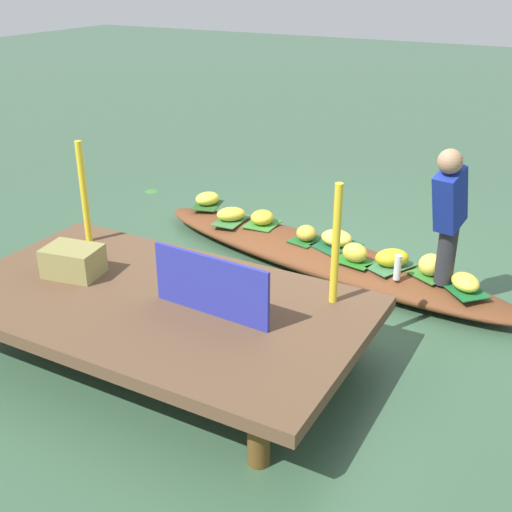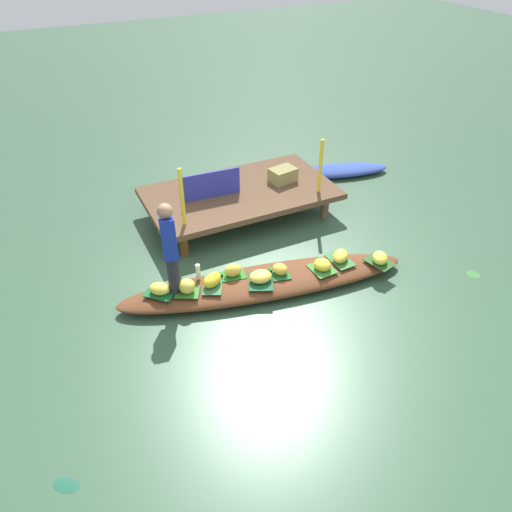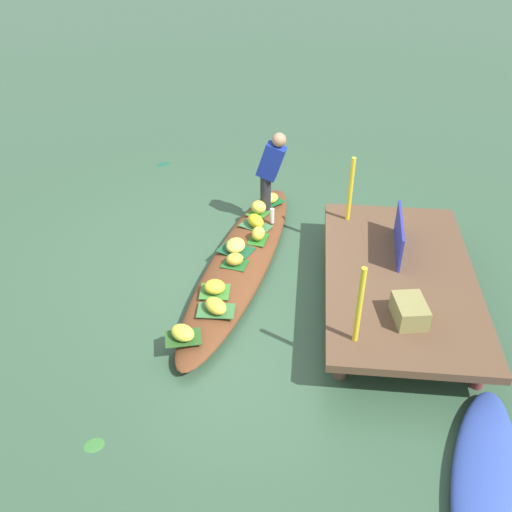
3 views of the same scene
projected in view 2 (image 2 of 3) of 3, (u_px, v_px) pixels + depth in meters
canal_water at (265, 288)px, 6.98m from camera, size 40.00×40.00×0.00m
dock_platform at (240, 194)px, 8.39m from camera, size 3.20×1.80×0.47m
vendor_boat at (266, 282)px, 6.91m from camera, size 4.22×1.53×0.23m
moored_boat at (339, 171)px, 9.82m from camera, size 2.10×1.08×0.18m
leaf_mat_0 at (160, 293)px, 6.54m from camera, size 0.47×0.47×0.01m
banana_bunch_0 at (160, 289)px, 6.50m from camera, size 0.35×0.35×0.14m
leaf_mat_1 at (340, 260)px, 7.14m from camera, size 0.29×0.45×0.01m
banana_bunch_1 at (340, 256)px, 7.09m from camera, size 0.37×0.37×0.15m
leaf_mat_2 at (280, 273)px, 6.88m from camera, size 0.32×0.37×0.01m
banana_bunch_2 at (280, 269)px, 6.83m from camera, size 0.27×0.29×0.15m
leaf_mat_3 at (188, 292)px, 6.55m from camera, size 0.41×0.39×0.01m
banana_bunch_3 at (187, 286)px, 6.50m from camera, size 0.29×0.29×0.20m
leaf_mat_4 at (379, 262)px, 7.10m from camera, size 0.37×0.46×0.01m
banana_bunch_4 at (380, 258)px, 7.05m from camera, size 0.33×0.36×0.15m
leaf_mat_5 at (233, 275)px, 6.84m from camera, size 0.37×0.29×0.01m
banana_bunch_5 at (233, 270)px, 6.79m from camera, size 0.26×0.20×0.19m
leaf_mat_6 at (213, 285)px, 6.68m from camera, size 0.42×0.51×0.01m
banana_bunch_6 at (212, 280)px, 6.63m from camera, size 0.37×0.34×0.17m
leaf_mat_7 at (322, 269)px, 6.96m from camera, size 0.33×0.37×0.01m
banana_bunch_7 at (322, 265)px, 6.92m from camera, size 0.25×0.27×0.15m
leaf_mat_8 at (261, 281)px, 6.75m from camera, size 0.48×0.54×0.01m
banana_bunch_8 at (261, 276)px, 6.70m from camera, size 0.34×0.28×0.15m
vendor_person at (170, 245)px, 6.22m from camera, size 0.25×0.45×1.24m
water_bottle at (198, 272)px, 6.73m from camera, size 0.06×0.06×0.23m
market_banner at (212, 185)px, 8.04m from camera, size 0.97×0.09×0.46m
railing_post_west at (182, 197)px, 7.22m from camera, size 0.06×0.06×0.93m
railing_post_east at (320, 166)px, 8.07m from camera, size 0.06×0.06×0.93m
produce_crate at (283, 175)px, 8.57m from camera, size 0.49×0.39×0.24m
drifting_plant_0 at (473, 274)px, 7.24m from camera, size 0.24×0.26×0.01m
drifting_plant_1 at (66, 485)px, 4.63m from camera, size 0.31×0.29×0.01m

